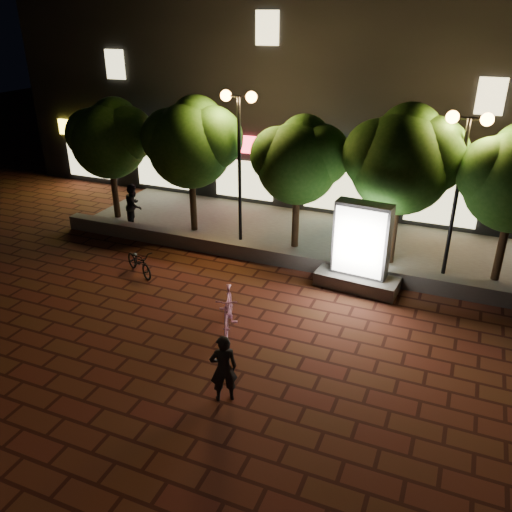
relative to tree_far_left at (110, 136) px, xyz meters
The scene contains 15 objects.
ground 9.43m from the tree_far_left, 38.18° to the right, with size 80.00×80.00×0.00m, color #53211A.
retaining_wall 7.72m from the tree_far_left, 11.89° to the right, with size 16.00×0.45×0.50m, color slate.
sidewalk 7.74m from the tree_far_left, ahead, with size 16.00×5.00×0.08m, color slate.
building_block 10.38m from the tree_far_left, 47.32° to the left, with size 28.00×8.12×11.30m.
tree_far_left is the anchor object (origin of this frame).
tree_left 3.51m from the tree_far_left, ahead, with size 3.60×3.00×4.89m.
tree_mid 7.50m from the tree_far_left, ahead, with size 3.24×2.70×4.50m.
tree_right 10.81m from the tree_far_left, ahead, with size 3.72×3.10×5.07m.
street_lamp_left 5.50m from the tree_far_left, ahead, with size 1.26×0.36×5.18m.
street_lamp_right 12.47m from the tree_far_left, ahead, with size 1.26×0.36×4.98m.
ad_kiosk 10.54m from the tree_far_left, 10.99° to the right, with size 2.54×1.43×2.65m.
scooter_pink 9.77m from the tree_far_left, 36.82° to the right, with size 0.53×1.87×1.12m, color #EA98D5.
rider 12.08m from the tree_far_left, 43.35° to the right, with size 0.58×0.38×1.60m, color black.
scooter_parked 5.98m from the tree_far_left, 47.17° to the right, with size 0.55×1.56×0.82m, color black.
pedestrian 2.75m from the tree_far_left, 28.27° to the right, with size 0.81×0.63×1.67m, color black.
Camera 1 is at (5.66, -10.49, 7.53)m, focal length 36.39 mm.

